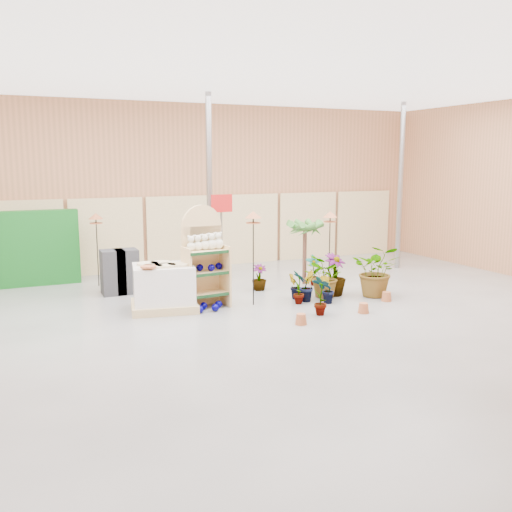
% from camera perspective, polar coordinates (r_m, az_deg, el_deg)
% --- Properties ---
extents(room, '(15.20, 12.10, 4.70)m').
position_cam_1_polar(room, '(11.04, -0.18, 5.65)').
color(room, slate).
rests_on(room, ground).
extents(display_shelf, '(0.92, 0.64, 2.08)m').
position_cam_1_polar(display_shelf, '(11.68, -5.27, -0.43)').
color(display_shelf, '#D6B177').
rests_on(display_shelf, ground).
extents(teddy_bears, '(0.77, 0.21, 0.34)m').
position_cam_1_polar(teddy_bears, '(11.54, -4.99, 1.30)').
color(teddy_bears, white).
rests_on(teddy_bears, display_shelf).
extents(gazing_balls_shelf, '(0.76, 0.26, 0.14)m').
position_cam_1_polar(gazing_balls_shelf, '(11.59, -5.08, -1.16)').
color(gazing_balls_shelf, '#030063').
rests_on(gazing_balls_shelf, display_shelf).
extents(gazing_balls_floor, '(0.63, 0.39, 0.15)m').
position_cam_1_polar(gazing_balls_floor, '(11.46, -4.68, -5.09)').
color(gazing_balls_floor, '#030063').
rests_on(gazing_balls_floor, ground).
extents(pallet_stack, '(1.46, 1.28, 0.95)m').
position_cam_1_polar(pallet_stack, '(11.53, -9.22, -3.12)').
color(pallet_stack, tan).
rests_on(pallet_stack, ground).
extents(charcoal_planters, '(0.80, 0.50, 1.00)m').
position_cam_1_polar(charcoal_planters, '(13.11, -13.47, -1.55)').
color(charcoal_planters, '#26272A').
rests_on(charcoal_planters, ground).
extents(trellis_stock, '(2.00, 0.30, 1.80)m').
position_cam_1_polar(trellis_stock, '(14.52, -21.20, 0.73)').
color(trellis_stock, '#105C1A').
rests_on(trellis_stock, ground).
extents(offer_sign, '(0.50, 0.08, 2.20)m').
position_cam_1_polar(offer_sign, '(13.04, -3.46, 3.40)').
color(offer_sign, gray).
rests_on(offer_sign, ground).
extents(bird_table_front, '(0.34, 0.34, 1.95)m').
position_cam_1_polar(bird_table_front, '(11.55, -0.27, 3.82)').
color(bird_table_front, black).
rests_on(bird_table_front, ground).
extents(bird_table_right, '(0.34, 0.34, 1.81)m').
position_cam_1_polar(bird_table_right, '(13.24, 7.43, 3.89)').
color(bird_table_right, black).
rests_on(bird_table_right, ground).
extents(bird_table_back, '(0.34, 0.34, 1.74)m').
position_cam_1_polar(bird_table_back, '(13.90, -15.72, 3.63)').
color(bird_table_back, black).
rests_on(bird_table_back, ground).
extents(palm, '(0.70, 0.70, 1.65)m').
position_cam_1_polar(palm, '(13.69, 4.92, 2.97)').
color(palm, brown).
rests_on(palm, ground).
extents(potted_plant_0, '(0.26, 0.38, 0.72)m').
position_cam_1_polar(potted_plant_0, '(11.90, 4.35, -3.11)').
color(potted_plant_0, '#3D7A2E').
rests_on(potted_plant_0, ground).
extents(potted_plant_1, '(0.45, 0.46, 0.66)m').
position_cam_1_polar(potted_plant_1, '(12.16, 5.09, -3.01)').
color(potted_plant_1, '#3D7A2E').
rests_on(potted_plant_1, ground).
extents(potted_plant_2, '(0.81, 0.92, 0.94)m').
position_cam_1_polar(potted_plant_2, '(12.49, 7.04, -2.03)').
color(potted_plant_2, '#3D7A2E').
rests_on(potted_plant_2, ground).
extents(potted_plant_3, '(0.65, 0.65, 0.94)m').
position_cam_1_polar(potted_plant_3, '(12.73, 7.81, -1.85)').
color(potted_plant_3, '#3D7A2E').
rests_on(potted_plant_3, ground).
extents(potted_plant_4, '(0.43, 0.32, 0.74)m').
position_cam_1_polar(potted_plant_4, '(13.67, 5.79, -1.44)').
color(potted_plant_4, '#3D7A2E').
rests_on(potted_plant_4, ground).
extents(potted_plant_5, '(0.36, 0.31, 0.57)m').
position_cam_1_polar(potted_plant_5, '(12.31, 3.92, -3.04)').
color(potted_plant_5, '#3D7A2E').
rests_on(potted_plant_5, ground).
extents(potted_plant_8, '(0.42, 0.49, 0.79)m').
position_cam_1_polar(potted_plant_8, '(11.08, 6.54, -3.93)').
color(potted_plant_8, '#3D7A2E').
rests_on(potted_plant_8, ground).
extents(potted_plant_9, '(0.41, 0.40, 0.58)m').
position_cam_1_polar(potted_plant_9, '(12.03, 7.06, -3.37)').
color(potted_plant_9, '#3D7A2E').
rests_on(potted_plant_9, ground).
extents(potted_plant_10, '(1.38, 1.36, 1.16)m').
position_cam_1_polar(potted_plant_10, '(12.76, 12.01, -1.43)').
color(potted_plant_10, '#3D7A2E').
rests_on(potted_plant_10, ground).
extents(potted_plant_11, '(0.39, 0.39, 0.60)m').
position_cam_1_polar(potted_plant_11, '(13.12, 0.33, -2.16)').
color(potted_plant_11, '#3D7A2E').
rests_on(potted_plant_11, ground).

